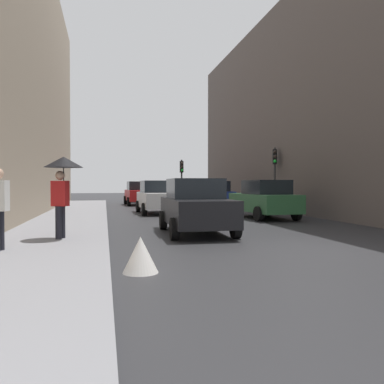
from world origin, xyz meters
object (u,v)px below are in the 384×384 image
warning_sign_triangle (141,255)px  car_blue_van (213,195)px  car_dark_suv (196,206)px  pedestrian_with_umbrella (63,174)px  car_green_estate (264,199)px  car_white_compact (158,197)px  traffic_light_far_median (182,174)px  car_red_sedan (139,193)px  car_silver_hatchback (140,192)px  traffic_light_mid_street (275,168)px

warning_sign_triangle → car_blue_van: bearing=70.4°
car_dark_suv → pedestrian_with_umbrella: bearing=-158.3°
car_green_estate → car_white_compact: same height
car_dark_suv → warning_sign_triangle: 5.76m
traffic_light_far_median → warning_sign_triangle: 22.27m
car_red_sedan → car_dark_suv: (0.34, -17.45, 0.00)m
pedestrian_with_umbrella → car_white_compact: bearing=69.5°
traffic_light_far_median → warning_sign_triangle: (-4.95, -21.62, -1.99)m
car_silver_hatchback → car_blue_van: size_ratio=1.01×
car_red_sedan → traffic_light_far_median: bearing=-20.1°
car_white_compact → traffic_light_far_median: bearing=69.9°
car_blue_van → car_dark_suv: size_ratio=0.99×
car_blue_van → car_green_estate: size_ratio=0.98×
traffic_light_far_median → warning_sign_triangle: traffic_light_far_median is taller
traffic_light_mid_street → car_dark_suv: (-6.50, -8.35, -1.63)m
car_red_sedan → pedestrian_with_umbrella: bearing=-100.7°
car_red_sedan → warning_sign_triangle: car_red_sedan is taller
traffic_light_far_median → car_silver_hatchback: 7.41m
car_green_estate → car_dark_suv: bearing=-132.9°
car_blue_van → car_green_estate: bearing=-87.1°
car_blue_van → car_red_sedan: (-4.26, 5.42, 0.00)m
car_silver_hatchback → car_white_compact: bearing=-91.2°
traffic_light_mid_street → warning_sign_triangle: (-8.73, -13.64, -2.18)m
car_green_estate → warning_sign_triangle: size_ratio=6.62×
car_silver_hatchback → pedestrian_with_umbrella: bearing=-99.5°
car_blue_van → warning_sign_triangle: (-6.16, -17.32, -0.55)m
traffic_light_mid_street → car_red_sedan: (-6.83, 9.10, -1.63)m
car_silver_hatchback → car_white_compact: same height
car_dark_suv → traffic_light_mid_street: bearing=52.1°
car_dark_suv → car_white_compact: size_ratio=1.00×
car_red_sedan → warning_sign_triangle: bearing=-94.8°
car_green_estate → car_white_compact: bearing=136.9°
pedestrian_with_umbrella → warning_sign_triangle: bearing=-65.5°
car_dark_suv → car_white_compact: 8.73m
car_red_sedan → warning_sign_triangle: size_ratio=6.56×
traffic_light_far_median → car_red_sedan: 3.55m
traffic_light_mid_street → car_red_sedan: bearing=126.9°
traffic_light_mid_street → traffic_light_far_median: bearing=115.4°
traffic_light_far_median → pedestrian_with_umbrella: bearing=-110.4°
car_green_estate → car_red_sedan: 13.64m
traffic_light_far_median → warning_sign_triangle: bearing=-102.9°
traffic_light_far_median → car_silver_hatchback: bearing=110.1°
traffic_light_far_median → car_green_estate: traffic_light_far_median is taller
car_red_sedan → car_white_compact: size_ratio=1.00×
car_blue_van → car_green_estate: (0.38, -7.40, 0.00)m
traffic_light_far_median → car_red_sedan: traffic_light_far_median is taller
car_red_sedan → pedestrian_with_umbrella: 19.37m
traffic_light_far_median → car_silver_hatchback: traffic_light_far_median is taller
car_white_compact → warning_sign_triangle: (-2.16, -14.01, -0.55)m
car_blue_van → car_red_sedan: same height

